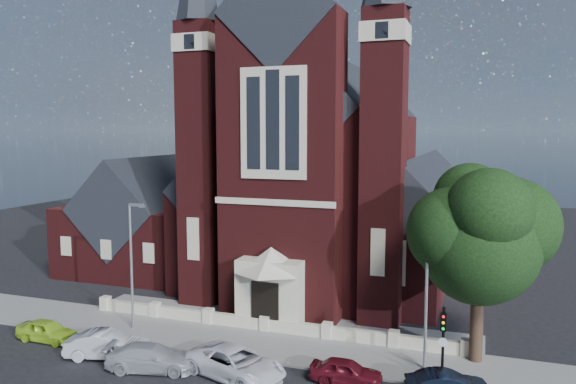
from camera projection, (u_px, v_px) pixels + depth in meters
name	position (u px, v px, depth m)	size (l,w,h in m)	color
ground	(307.00, 294.00, 43.10)	(120.00, 120.00, 0.00)	black
pavement_strip	(253.00, 343.00, 33.27)	(60.00, 5.00, 0.12)	slate
forecourt_paving	(277.00, 322.00, 37.01)	(26.00, 3.00, 0.14)	slate
forecourt_wall	(265.00, 332.00, 35.14)	(24.00, 0.40, 0.90)	beige
church	(334.00, 180.00, 49.64)	(20.01, 34.90, 29.20)	#431212
parish_hall	(149.00, 225.00, 50.80)	(12.00, 12.20, 10.24)	#431212
street_tree	(482.00, 238.00, 29.44)	(6.40, 6.60, 10.70)	black
street_lamp_left	(132.00, 259.00, 34.93)	(1.16, 0.22, 8.09)	gray
street_lamp_right	(428.00, 285.00, 28.93)	(1.16, 0.22, 8.09)	gray
traffic_signal	(443.00, 336.00, 27.38)	(0.28, 0.42, 4.00)	black
car_lime_van	(47.00, 331.00, 33.53)	(1.52, 3.77, 1.29)	#ABD92B
car_silver_a	(108.00, 345.00, 31.01)	(1.59, 4.56, 1.50)	#B3B8BC
car_silver_b	(151.00, 358.00, 29.42)	(1.93, 4.76, 1.38)	#ABAEB3
car_white_suv	(236.00, 363.00, 28.52)	(2.55, 5.54, 1.54)	white
car_dark_red	(346.00, 371.00, 27.93)	(1.46, 3.63, 1.24)	#5A0F19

